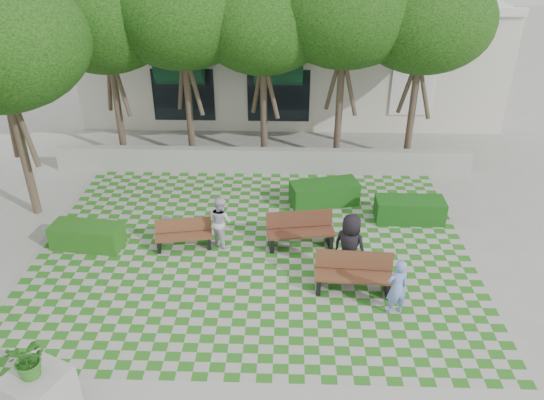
{
  "coord_description": "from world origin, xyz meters",
  "views": [
    {
      "loc": [
        0.9,
        -11.32,
        8.46
      ],
      "look_at": [
        0.5,
        1.5,
        1.4
      ],
      "focal_mm": 35.0,
      "sensor_mm": 36.0,
      "label": 1
    }
  ],
  "objects_px": {
    "bench_west": "(184,235)",
    "person_dark": "(350,247)",
    "hedge_midright": "(324,193)",
    "hedge_west": "(87,236)",
    "bench_east": "(354,274)",
    "person_white": "(220,221)",
    "person_blue": "(397,287)",
    "planter_front": "(37,387)",
    "hedge_east": "(409,210)",
    "bench_mid": "(300,231)"
  },
  "relations": [
    {
      "from": "planter_front",
      "to": "bench_east",
      "type": "bearing_deg",
      "value": 32.45
    },
    {
      "from": "bench_east",
      "to": "bench_west",
      "type": "relative_size",
      "value": 1.19
    },
    {
      "from": "hedge_east",
      "to": "person_white",
      "type": "distance_m",
      "value": 5.84
    },
    {
      "from": "planter_front",
      "to": "person_white",
      "type": "height_order",
      "value": "planter_front"
    },
    {
      "from": "bench_west",
      "to": "person_blue",
      "type": "bearing_deg",
      "value": -35.29
    },
    {
      "from": "person_dark",
      "to": "bench_west",
      "type": "bearing_deg",
      "value": 17.89
    },
    {
      "from": "planter_front",
      "to": "person_white",
      "type": "bearing_deg",
      "value": 65.66
    },
    {
      "from": "hedge_east",
      "to": "person_white",
      "type": "bearing_deg",
      "value": -165.17
    },
    {
      "from": "bench_west",
      "to": "hedge_west",
      "type": "relative_size",
      "value": 0.83
    },
    {
      "from": "bench_west",
      "to": "hedge_east",
      "type": "distance_m",
      "value": 6.87
    },
    {
      "from": "hedge_midright",
      "to": "planter_front",
      "type": "height_order",
      "value": "planter_front"
    },
    {
      "from": "bench_mid",
      "to": "person_blue",
      "type": "bearing_deg",
      "value": -60.71
    },
    {
      "from": "bench_west",
      "to": "planter_front",
      "type": "bearing_deg",
      "value": -115.82
    },
    {
      "from": "bench_east",
      "to": "planter_front",
      "type": "xyz_separation_m",
      "value": [
        -6.25,
        -3.98,
        0.25
      ]
    },
    {
      "from": "hedge_west",
      "to": "person_blue",
      "type": "xyz_separation_m",
      "value": [
        8.23,
        -2.56,
        0.4
      ]
    },
    {
      "from": "bench_mid",
      "to": "hedge_west",
      "type": "height_order",
      "value": "bench_mid"
    },
    {
      "from": "person_dark",
      "to": "planter_front",
      "type": "bearing_deg",
      "value": 69.67
    },
    {
      "from": "hedge_midright",
      "to": "hedge_west",
      "type": "xyz_separation_m",
      "value": [
        -6.84,
        -2.72,
        -0.03
      ]
    },
    {
      "from": "hedge_east",
      "to": "person_dark",
      "type": "height_order",
      "value": "person_dark"
    },
    {
      "from": "hedge_midright",
      "to": "hedge_west",
      "type": "height_order",
      "value": "hedge_midright"
    },
    {
      "from": "hedge_east",
      "to": "person_white",
      "type": "xyz_separation_m",
      "value": [
        -5.63,
        -1.49,
        0.39
      ]
    },
    {
      "from": "person_dark",
      "to": "person_blue",
      "type": "bearing_deg",
      "value": 159.19
    },
    {
      "from": "hedge_midright",
      "to": "planter_front",
      "type": "xyz_separation_m",
      "value": [
        -5.77,
        -8.43,
        0.36
      ]
    },
    {
      "from": "bench_mid",
      "to": "hedge_midright",
      "type": "bearing_deg",
      "value": 62.99
    },
    {
      "from": "bench_west",
      "to": "hedge_west",
      "type": "height_order",
      "value": "bench_west"
    },
    {
      "from": "hedge_east",
      "to": "person_blue",
      "type": "xyz_separation_m",
      "value": [
        -1.17,
        -4.31,
        0.38
      ]
    },
    {
      "from": "person_blue",
      "to": "person_dark",
      "type": "xyz_separation_m",
      "value": [
        -0.98,
        1.37,
        0.18
      ]
    },
    {
      "from": "hedge_east",
      "to": "person_blue",
      "type": "height_order",
      "value": "person_blue"
    },
    {
      "from": "person_blue",
      "to": "person_white",
      "type": "xyz_separation_m",
      "value": [
        -4.46,
        2.82,
        0.01
      ]
    },
    {
      "from": "hedge_east",
      "to": "hedge_midright",
      "type": "relative_size",
      "value": 0.96
    },
    {
      "from": "bench_mid",
      "to": "hedge_west",
      "type": "distance_m",
      "value": 6.03
    },
    {
      "from": "bench_mid",
      "to": "person_blue",
      "type": "xyz_separation_m",
      "value": [
        2.2,
        -2.81,
        0.26
      ]
    },
    {
      "from": "person_white",
      "to": "bench_mid",
      "type": "bearing_deg",
      "value": -138.21
    },
    {
      "from": "bench_west",
      "to": "person_blue",
      "type": "height_order",
      "value": "person_blue"
    },
    {
      "from": "bench_east",
      "to": "bench_mid",
      "type": "xyz_separation_m",
      "value": [
        -1.3,
        1.98,
        -0.01
      ]
    },
    {
      "from": "hedge_west",
      "to": "planter_front",
      "type": "xyz_separation_m",
      "value": [
        1.07,
        -5.71,
        0.39
      ]
    },
    {
      "from": "hedge_east",
      "to": "person_white",
      "type": "relative_size",
      "value": 1.38
    },
    {
      "from": "hedge_east",
      "to": "person_dark",
      "type": "distance_m",
      "value": 3.69
    },
    {
      "from": "hedge_midright",
      "to": "person_dark",
      "type": "xyz_separation_m",
      "value": [
        0.4,
        -3.92,
        0.55
      ]
    },
    {
      "from": "bench_west",
      "to": "person_dark",
      "type": "distance_m",
      "value": 4.71
    },
    {
      "from": "bench_east",
      "to": "hedge_midright",
      "type": "bearing_deg",
      "value": 99.56
    },
    {
      "from": "bench_west",
      "to": "hedge_west",
      "type": "bearing_deg",
      "value": 171.62
    },
    {
      "from": "bench_east",
      "to": "person_white",
      "type": "height_order",
      "value": "person_white"
    },
    {
      "from": "bench_mid",
      "to": "hedge_east",
      "type": "xyz_separation_m",
      "value": [
        3.37,
        1.5,
        -0.12
      ]
    },
    {
      "from": "person_blue",
      "to": "hedge_east",
      "type": "bearing_deg",
      "value": -124.82
    },
    {
      "from": "hedge_east",
      "to": "planter_front",
      "type": "height_order",
      "value": "planter_front"
    },
    {
      "from": "bench_mid",
      "to": "bench_west",
      "type": "height_order",
      "value": "bench_mid"
    },
    {
      "from": "bench_west",
      "to": "hedge_midright",
      "type": "bearing_deg",
      "value": 23.23
    },
    {
      "from": "bench_west",
      "to": "bench_mid",
      "type": "bearing_deg",
      "value": -6.46
    },
    {
      "from": "bench_east",
      "to": "hedge_east",
      "type": "height_order",
      "value": "bench_east"
    }
  ]
}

